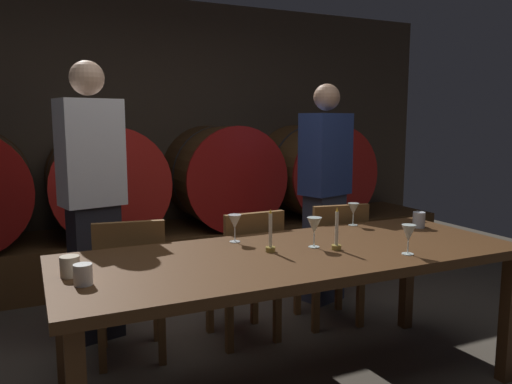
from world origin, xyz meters
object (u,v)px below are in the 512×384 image
object	(u,v)px
candle_left	(270,240)
chair_center	(247,270)
guest_left	(93,199)
candle_right	(336,238)
chair_right	(333,258)
cup_left	(70,266)
cup_right	(419,220)
wine_barrel_far_right	(313,171)
chair_left	(130,283)
guest_right	(325,192)
wine_glass_far_left	(235,222)
wine_glass_center_right	(408,234)
cup_center	(83,275)
wine_glass_center_left	(314,226)
wine_barrel_center_right	(221,176)
wine_barrel_center_left	(105,181)
dining_table	(295,264)
wine_glass_far_right	(353,209)

from	to	relation	value
candle_left	chair_center	bearing A→B (deg)	77.39
guest_left	candle_right	bearing A→B (deg)	118.06
chair_right	cup_left	xyz separation A→B (m)	(-1.78, -0.62, 0.33)
cup_left	cup_right	bearing A→B (deg)	3.80
wine_barrel_far_right	chair_left	bearing A→B (deg)	-143.57
guest_right	candle_left	distance (m)	1.46
guest_right	wine_glass_far_left	bearing A→B (deg)	18.25
guest_left	wine_glass_center_right	xyz separation A→B (m)	(1.36, -1.43, -0.06)
wine_barrel_far_right	chair_left	xyz separation A→B (m)	(-2.26, -1.67, -0.42)
cup_center	cup_right	size ratio (longest dim) A/B	0.89
wine_glass_center_left	candle_left	bearing A→B (deg)	176.41
wine_barrel_center_right	guest_right	distance (m)	1.32
candle_right	wine_barrel_center_left	bearing A→B (deg)	108.86
candle_left	wine_glass_far_left	size ratio (longest dim) A/B	1.46
guest_right	wine_glass_far_left	world-z (taller)	guest_right
dining_table	cup_right	distance (m)	1.02
chair_right	cup_left	bearing A→B (deg)	27.20
wine_glass_far_right	wine_barrel_center_left	bearing A→B (deg)	123.05
wine_barrel_center_right	chair_center	world-z (taller)	wine_barrel_center_right
cup_right	cup_left	bearing A→B (deg)	-176.20
chair_right	wine_barrel_center_right	bearing A→B (deg)	-75.62
wine_glass_far_right	candle_left	bearing A→B (deg)	-155.01
guest_left	chair_left	bearing A→B (deg)	93.72
wine_barrel_center_right	chair_center	distance (m)	1.83
dining_table	cup_right	bearing A→B (deg)	10.38
candle_right	chair_right	bearing A→B (deg)	57.14
wine_glass_far_right	cup_center	xyz separation A→B (m)	(-1.72, -0.51, -0.06)
wine_glass_far_right	cup_left	xyz separation A→B (m)	(-1.75, -0.37, -0.06)
guest_right	cup_center	xyz separation A→B (m)	(-1.94, -1.21, -0.07)
cup_center	wine_barrel_center_left	bearing A→B (deg)	79.91
wine_glass_center_right	wine_glass_far_right	bearing A→B (deg)	76.63
wine_barrel_center_left	wine_glass_center_right	xyz separation A→B (m)	(1.11, -2.66, -0.03)
wine_barrel_far_right	wine_glass_far_left	size ratio (longest dim) A/B	6.34
wine_glass_far_left	wine_glass_far_right	xyz separation A→B (m)	(0.87, 0.09, -0.01)
guest_right	candle_left	xyz separation A→B (m)	(-1.01, -1.06, -0.05)
chair_center	wine_glass_far_left	xyz separation A→B (m)	(-0.22, -0.34, 0.39)
wine_barrel_center_right	candle_left	size ratio (longest dim) A/B	4.35
chair_center	wine_glass_far_right	distance (m)	0.79
dining_table	guest_left	world-z (taller)	guest_left
chair_left	candle_right	world-z (taller)	candle_right
cup_left	cup_center	bearing A→B (deg)	-74.70
wine_barrel_center_left	dining_table	distance (m)	2.46
dining_table	guest_right	bearing A→B (deg)	51.25
wine_barrel_center_left	candle_left	xyz separation A→B (m)	(0.50, -2.32, -0.07)
dining_table	wine_glass_far_right	distance (m)	0.80
chair_center	wine_glass_far_right	bearing A→B (deg)	157.72
wine_glass_far_left	cup_right	distance (m)	1.22
chair_right	wine_glass_center_right	world-z (taller)	wine_glass_center_right
guest_left	candle_right	world-z (taller)	guest_left
chair_left	cup_left	bearing A→B (deg)	69.00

